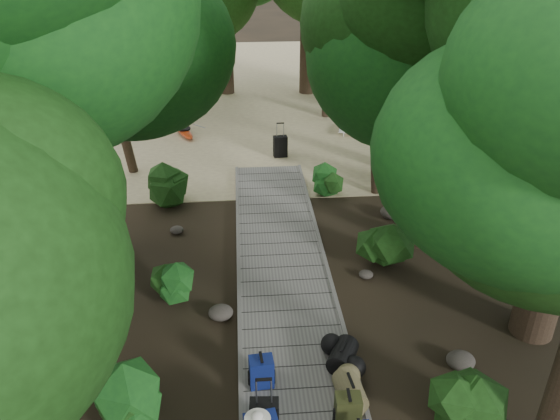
{
  "coord_description": "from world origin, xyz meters",
  "views": [
    {
      "loc": [
        -0.83,
        -8.38,
        6.79
      ],
      "look_at": [
        0.02,
        2.49,
        1.0
      ],
      "focal_mm": 35.0,
      "sensor_mm": 36.0,
      "label": 1
    }
  ],
  "objects_px": {
    "lone_suitcase_on_sand": "(280,146)",
    "duffel_right_khaki": "(350,391)",
    "kayak": "(184,130)",
    "sun_lounger": "(347,125)",
    "backpack_left_d": "(261,370)",
    "duffel_right_black": "(343,355)",
    "backpack_right_d": "(348,408)",
    "suitcase_on_boardwalk": "(264,419)"
  },
  "relations": [
    {
      "from": "lone_suitcase_on_sand",
      "to": "duffel_right_khaki",
      "type": "bearing_deg",
      "value": -95.18
    },
    {
      "from": "kayak",
      "to": "lone_suitcase_on_sand",
      "type": "bearing_deg",
      "value": -55.38
    },
    {
      "from": "sun_lounger",
      "to": "duffel_right_khaki",
      "type": "bearing_deg",
      "value": -86.41
    },
    {
      "from": "backpack_left_d",
      "to": "lone_suitcase_on_sand",
      "type": "bearing_deg",
      "value": 78.73
    },
    {
      "from": "duffel_right_black",
      "to": "kayak",
      "type": "height_order",
      "value": "duffel_right_black"
    },
    {
      "from": "kayak",
      "to": "duffel_right_khaki",
      "type": "bearing_deg",
      "value": -94.92
    },
    {
      "from": "kayak",
      "to": "backpack_right_d",
      "type": "bearing_deg",
      "value": -95.85
    },
    {
      "from": "duffel_right_black",
      "to": "backpack_left_d",
      "type": "bearing_deg",
      "value": -139.55
    },
    {
      "from": "backpack_right_d",
      "to": "duffel_right_black",
      "type": "xyz_separation_m",
      "value": [
        0.14,
        1.21,
        -0.09
      ]
    },
    {
      "from": "kayak",
      "to": "sun_lounger",
      "type": "xyz_separation_m",
      "value": [
        5.86,
        -0.15,
        0.1
      ]
    },
    {
      "from": "suitcase_on_boardwalk",
      "to": "lone_suitcase_on_sand",
      "type": "height_order",
      "value": "suitcase_on_boardwalk"
    },
    {
      "from": "backpack_left_d",
      "to": "kayak",
      "type": "bearing_deg",
      "value": 95.12
    },
    {
      "from": "suitcase_on_boardwalk",
      "to": "sun_lounger",
      "type": "bearing_deg",
      "value": 78.24
    },
    {
      "from": "backpack_left_d",
      "to": "suitcase_on_boardwalk",
      "type": "xyz_separation_m",
      "value": [
        -0.0,
        -0.99,
        0.03
      ]
    },
    {
      "from": "duffel_right_black",
      "to": "backpack_right_d",
      "type": "bearing_deg",
      "value": -70.02
    },
    {
      "from": "sun_lounger",
      "to": "backpack_left_d",
      "type": "bearing_deg",
      "value": -92.88
    },
    {
      "from": "duffel_right_khaki",
      "to": "suitcase_on_boardwalk",
      "type": "relative_size",
      "value": 0.97
    },
    {
      "from": "suitcase_on_boardwalk",
      "to": "sun_lounger",
      "type": "xyz_separation_m",
      "value": [
        3.68,
        13.01,
        -0.15
      ]
    },
    {
      "from": "backpack_left_d",
      "to": "lone_suitcase_on_sand",
      "type": "relative_size",
      "value": 0.85
    },
    {
      "from": "kayak",
      "to": "suitcase_on_boardwalk",
      "type": "bearing_deg",
      "value": -101.16
    },
    {
      "from": "duffel_right_khaki",
      "to": "duffel_right_black",
      "type": "bearing_deg",
      "value": 81.92
    },
    {
      "from": "backpack_right_d",
      "to": "suitcase_on_boardwalk",
      "type": "xyz_separation_m",
      "value": [
        -1.24,
        -0.12,
        0.03
      ]
    },
    {
      "from": "suitcase_on_boardwalk",
      "to": "duffel_right_black",
      "type": "bearing_deg",
      "value": 47.63
    },
    {
      "from": "duffel_right_khaki",
      "to": "lone_suitcase_on_sand",
      "type": "bearing_deg",
      "value": 85.69
    },
    {
      "from": "backpack_left_d",
      "to": "sun_lounger",
      "type": "relative_size",
      "value": 0.35
    },
    {
      "from": "backpack_right_d",
      "to": "duffel_right_khaki",
      "type": "relative_size",
      "value": 0.92
    },
    {
      "from": "backpack_left_d",
      "to": "suitcase_on_boardwalk",
      "type": "distance_m",
      "value": 0.99
    },
    {
      "from": "duffel_right_black",
      "to": "kayak",
      "type": "bearing_deg",
      "value": 133.61
    },
    {
      "from": "suitcase_on_boardwalk",
      "to": "kayak",
      "type": "relative_size",
      "value": 0.19
    },
    {
      "from": "backpack_right_d",
      "to": "lone_suitcase_on_sand",
      "type": "distance_m",
      "value": 10.77
    },
    {
      "from": "duffel_right_black",
      "to": "suitcase_on_boardwalk",
      "type": "relative_size",
      "value": 0.98
    },
    {
      "from": "sun_lounger",
      "to": "backpack_right_d",
      "type": "bearing_deg",
      "value": -86.58
    },
    {
      "from": "backpack_left_d",
      "to": "duffel_right_khaki",
      "type": "bearing_deg",
      "value": -23.95
    },
    {
      "from": "duffel_right_khaki",
      "to": "sun_lounger",
      "type": "xyz_separation_m",
      "value": [
        2.32,
        12.49,
        -0.04
      ]
    },
    {
      "from": "backpack_right_d",
      "to": "sun_lounger",
      "type": "height_order",
      "value": "backpack_right_d"
    },
    {
      "from": "backpack_left_d",
      "to": "backpack_right_d",
      "type": "bearing_deg",
      "value": -40.09
    },
    {
      "from": "lone_suitcase_on_sand",
      "to": "kayak",
      "type": "bearing_deg",
      "value": 138.49
    },
    {
      "from": "suitcase_on_boardwalk",
      "to": "sun_lounger",
      "type": "relative_size",
      "value": 0.38
    },
    {
      "from": "suitcase_on_boardwalk",
      "to": "kayak",
      "type": "height_order",
      "value": "suitcase_on_boardwalk"
    },
    {
      "from": "backpack_left_d",
      "to": "sun_lounger",
      "type": "xyz_separation_m",
      "value": [
        3.68,
        12.02,
        -0.12
      ]
    },
    {
      "from": "backpack_right_d",
      "to": "suitcase_on_boardwalk",
      "type": "height_order",
      "value": "suitcase_on_boardwalk"
    },
    {
      "from": "duffel_right_khaki",
      "to": "sun_lounger",
      "type": "bearing_deg",
      "value": 73.64
    }
  ]
}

